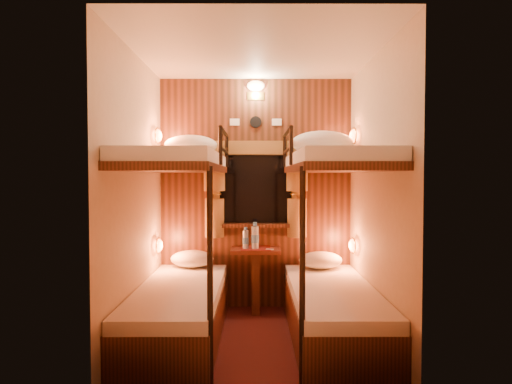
{
  "coord_description": "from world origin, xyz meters",
  "views": [
    {
      "loc": [
        -0.01,
        -3.77,
        1.39
      ],
      "look_at": [
        0.0,
        0.15,
        1.25
      ],
      "focal_mm": 32.0,
      "sensor_mm": 36.0,
      "label": 1
    }
  ],
  "objects_px": {
    "bottle_left": "(246,239)",
    "bottle_right": "(255,237)",
    "table": "(256,271)",
    "bunk_right": "(332,274)",
    "bunk_left": "(180,274)"
  },
  "relations": [
    {
      "from": "bottle_left",
      "to": "bunk_right",
      "type": "bearing_deg",
      "value": -45.05
    },
    {
      "from": "table",
      "to": "bottle_left",
      "type": "relative_size",
      "value": 3.01
    },
    {
      "from": "bunk_right",
      "to": "table",
      "type": "bearing_deg",
      "value": 129.67
    },
    {
      "from": "bunk_right",
      "to": "table",
      "type": "relative_size",
      "value": 2.9
    },
    {
      "from": "bunk_right",
      "to": "bottle_left",
      "type": "distance_m",
      "value": 1.08
    },
    {
      "from": "bunk_right",
      "to": "bunk_left",
      "type": "bearing_deg",
      "value": 180.0
    },
    {
      "from": "table",
      "to": "bottle_left",
      "type": "xyz_separation_m",
      "value": [
        -0.1,
        -0.03,
        0.33
      ]
    },
    {
      "from": "bunk_right",
      "to": "bottle_left",
      "type": "xyz_separation_m",
      "value": [
        -0.75,
        0.75,
        0.19
      ]
    },
    {
      "from": "table",
      "to": "bottle_left",
      "type": "distance_m",
      "value": 0.35
    },
    {
      "from": "bunk_left",
      "to": "bunk_right",
      "type": "height_order",
      "value": "same"
    },
    {
      "from": "table",
      "to": "bottle_left",
      "type": "height_order",
      "value": "bottle_left"
    },
    {
      "from": "bottle_left",
      "to": "bottle_right",
      "type": "height_order",
      "value": "bottle_right"
    },
    {
      "from": "bottle_left",
      "to": "table",
      "type": "bearing_deg",
      "value": 16.13
    },
    {
      "from": "bunk_right",
      "to": "bottle_right",
      "type": "distance_m",
      "value": 1.02
    },
    {
      "from": "bunk_right",
      "to": "bottle_right",
      "type": "height_order",
      "value": "bunk_right"
    }
  ]
}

